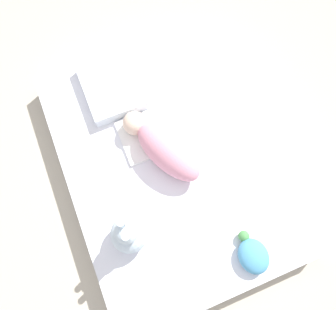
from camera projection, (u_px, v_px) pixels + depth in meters
name	position (u px, v px, depth m)	size (l,w,h in m)	color
ground_plane	(169.00, 167.00, 1.82)	(12.00, 12.00, 0.00)	#B2A893
bed_mattress	(169.00, 163.00, 1.74)	(1.43, 1.04, 0.15)	white
burp_cloth	(141.00, 138.00, 1.69)	(0.25, 0.20, 0.02)	white
swaddled_baby	(163.00, 148.00, 1.60)	(0.48, 0.31, 0.17)	pink
pillow	(111.00, 87.00, 1.75)	(0.37, 0.29, 0.07)	white
bunny_plush	(129.00, 233.00, 1.45)	(0.17, 0.17, 0.32)	silver
turtle_plush	(253.00, 255.00, 1.49)	(0.20, 0.14, 0.08)	#4C99C6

